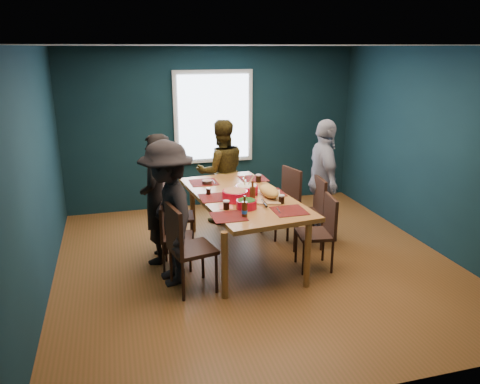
# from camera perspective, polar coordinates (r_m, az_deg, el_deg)

# --- Properties ---
(room) EXTENTS (5.01, 5.01, 2.71)m
(room) POSITION_cam_1_polar(r_m,az_deg,el_deg) (5.94, 1.32, 4.49)
(room) COLOR brown
(room) RESTS_ON ground
(dining_table) EXTENTS (1.36, 2.33, 0.84)m
(dining_table) POSITION_cam_1_polar(r_m,az_deg,el_deg) (6.07, 0.31, -1.14)
(dining_table) COLOR olive
(dining_table) RESTS_ON floor
(chair_left_far) EXTENTS (0.45, 0.45, 0.91)m
(chair_left_far) POSITION_cam_1_polar(r_m,az_deg,el_deg) (6.49, -8.28, -2.29)
(chair_left_far) COLOR black
(chair_left_far) RESTS_ON floor
(chair_left_mid) EXTENTS (0.45, 0.45, 0.84)m
(chair_left_mid) POSITION_cam_1_polar(r_m,az_deg,el_deg) (5.91, -8.49, -4.74)
(chair_left_mid) COLOR black
(chair_left_mid) RESTS_ON floor
(chair_left_near) EXTENTS (0.55, 0.55, 1.03)m
(chair_left_near) POSITION_cam_1_polar(r_m,az_deg,el_deg) (5.27, -6.82, -6.13)
(chair_left_near) COLOR black
(chair_left_near) RESTS_ON floor
(chair_right_far) EXTENTS (0.55, 0.55, 0.99)m
(chair_right_far) POSITION_cam_1_polar(r_m,az_deg,el_deg) (6.90, 5.52, -0.55)
(chair_right_far) COLOR black
(chair_right_far) RESTS_ON floor
(chair_right_mid) EXTENTS (0.49, 0.49, 0.98)m
(chair_right_mid) POSITION_cam_1_polar(r_m,az_deg,el_deg) (6.53, 8.76, -1.82)
(chair_right_mid) COLOR black
(chair_right_mid) RESTS_ON floor
(chair_right_near) EXTENTS (0.47, 0.47, 0.94)m
(chair_right_near) POSITION_cam_1_polar(r_m,az_deg,el_deg) (5.91, 9.96, -4.23)
(chair_right_near) COLOR black
(chair_right_near) RESTS_ON floor
(person_far_left) EXTENTS (0.56, 0.70, 1.67)m
(person_far_left) POSITION_cam_1_polar(r_m,az_deg,el_deg) (6.03, -10.17, -0.86)
(person_far_left) COLOR black
(person_far_left) RESTS_ON floor
(person_back) EXTENTS (0.80, 0.62, 1.63)m
(person_back) POSITION_cam_1_polar(r_m,az_deg,el_deg) (7.31, -2.29, 2.48)
(person_back) COLOR black
(person_back) RESTS_ON floor
(person_right) EXTENTS (0.57, 1.07, 1.74)m
(person_right) POSITION_cam_1_polar(r_m,az_deg,el_deg) (6.75, 10.15, 1.40)
(person_right) COLOR white
(person_right) RESTS_ON floor
(person_near_left) EXTENTS (0.77, 1.18, 1.70)m
(person_near_left) POSITION_cam_1_polar(r_m,az_deg,el_deg) (5.43, -8.75, -2.63)
(person_near_left) COLOR black
(person_near_left) RESTS_ON floor
(bowl_salad) EXTENTS (0.32, 0.32, 0.13)m
(bowl_salad) POSITION_cam_1_polar(r_m,az_deg,el_deg) (5.82, -0.62, -0.40)
(bowl_salad) COLOR red
(bowl_salad) RESTS_ON dining_table
(bowl_dumpling) EXTENTS (0.29, 0.29, 0.27)m
(bowl_dumpling) POSITION_cam_1_polar(r_m,az_deg,el_deg) (6.09, 0.83, 0.34)
(bowl_dumpling) COLOR red
(bowl_dumpling) RESTS_ON dining_table
(bowl_herbs) EXTENTS (0.25, 0.25, 0.11)m
(bowl_herbs) POSITION_cam_1_polar(r_m,az_deg,el_deg) (5.55, 0.80, -1.45)
(bowl_herbs) COLOR red
(bowl_herbs) RESTS_ON dining_table
(cutting_board) EXTENTS (0.45, 0.74, 0.16)m
(cutting_board) POSITION_cam_1_polar(r_m,az_deg,el_deg) (5.94, 3.56, -0.08)
(cutting_board) COLOR tan
(cutting_board) RESTS_ON dining_table
(small_bowl) EXTENTS (0.14, 0.14, 0.06)m
(small_bowl) POSITION_cam_1_polar(r_m,az_deg,el_deg) (6.55, -4.04, 1.22)
(small_bowl) COLOR black
(small_bowl) RESTS_ON dining_table
(beer_bottle_a) EXTENTS (0.07, 0.07, 0.25)m
(beer_bottle_a) POSITION_cam_1_polar(r_m,az_deg,el_deg) (5.27, 0.56, -2.11)
(beer_bottle_a) COLOR #45210C
(beer_bottle_a) RESTS_ON dining_table
(beer_bottle_b) EXTENTS (0.07, 0.07, 0.28)m
(beer_bottle_b) POSITION_cam_1_polar(r_m,az_deg,el_deg) (5.73, 1.53, -0.31)
(beer_bottle_b) COLOR #45210C
(beer_bottle_b) RESTS_ON dining_table
(cola_glass_a) EXTENTS (0.08, 0.08, 0.11)m
(cola_glass_a) POSITION_cam_1_polar(r_m,az_deg,el_deg) (5.52, -1.69, -1.54)
(cola_glass_a) COLOR black
(cola_glass_a) RESTS_ON dining_table
(cola_glass_b) EXTENTS (0.08, 0.08, 0.11)m
(cola_glass_b) POSITION_cam_1_polar(r_m,az_deg,el_deg) (5.75, 5.08, -0.82)
(cola_glass_b) COLOR black
(cola_glass_b) RESTS_ON dining_table
(cola_glass_c) EXTENTS (0.08, 0.08, 0.11)m
(cola_glass_c) POSITION_cam_1_polar(r_m,az_deg,el_deg) (6.64, 2.27, 1.73)
(cola_glass_c) COLOR black
(cola_glass_c) RESTS_ON dining_table
(cola_glass_d) EXTENTS (0.07, 0.07, 0.09)m
(cola_glass_d) POSITION_cam_1_polar(r_m,az_deg,el_deg) (6.08, -3.87, 0.13)
(cola_glass_d) COLOR black
(cola_glass_d) RESTS_ON dining_table
(napkin_a) EXTENTS (0.21, 0.21, 0.00)m
(napkin_a) POSITION_cam_1_polar(r_m,az_deg,el_deg) (6.20, 3.84, -0.01)
(napkin_a) COLOR #E3735F
(napkin_a) RESTS_ON dining_table
(napkin_b) EXTENTS (0.19, 0.19, 0.00)m
(napkin_b) POSITION_cam_1_polar(r_m,az_deg,el_deg) (5.61, -1.71, -1.85)
(napkin_b) COLOR #E3735F
(napkin_b) RESTS_ON dining_table
(napkin_c) EXTENTS (0.17, 0.17, 0.00)m
(napkin_c) POSITION_cam_1_polar(r_m,az_deg,el_deg) (5.57, 5.68, -2.06)
(napkin_c) COLOR #E3735F
(napkin_c) RESTS_ON dining_table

